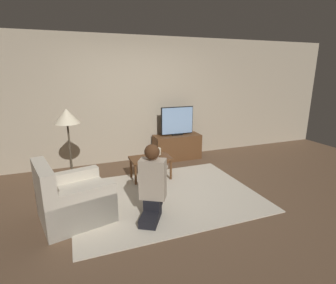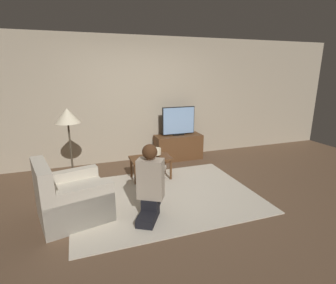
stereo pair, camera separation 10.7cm
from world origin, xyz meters
name	(u,v)px [view 1 (the left image)]	position (x,y,z in m)	size (l,w,h in m)	color
ground_plane	(166,196)	(0.00, 0.00, 0.00)	(10.00, 10.00, 0.00)	brown
wall_back	(134,101)	(0.00, 1.93, 1.30)	(10.00, 0.06, 2.60)	tan
rug	(165,196)	(0.00, 0.00, 0.01)	(2.80, 2.09, 0.02)	beige
tv_stand	(177,147)	(0.87, 1.63, 0.27)	(1.03, 0.41, 0.54)	brown
tv	(177,121)	(0.87, 1.63, 0.86)	(0.73, 0.08, 0.62)	black
coffee_table	(151,160)	(-0.01, 0.74, 0.36)	(0.72, 0.43, 0.41)	brown
floor_lamp	(67,121)	(-1.34, 0.97, 1.13)	(0.41, 0.41, 1.33)	#4C4233
armchair	(73,200)	(-1.36, -0.18, 0.27)	(1.01, 0.96, 0.82)	beige
person_kneeling	(153,181)	(-0.35, -0.47, 0.51)	(0.60, 0.79, 1.00)	black
table_lamp	(156,152)	(0.08, 0.70, 0.52)	(0.18, 0.18, 0.17)	#4C3823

